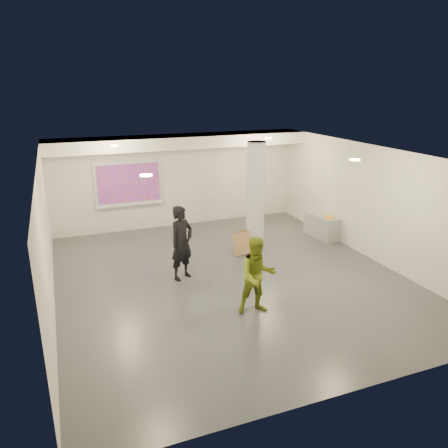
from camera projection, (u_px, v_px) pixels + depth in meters
name	position (u px, v px, depth m)	size (l,w,h in m)	color
floor	(230.00, 278.00, 10.61)	(8.00, 9.00, 0.01)	#3B3E43
ceiling	(231.00, 154.00, 9.69)	(8.00, 9.00, 0.01)	silver
wall_back	(178.00, 180.00, 14.14)	(8.00, 0.01, 3.00)	silver
wall_front	(350.00, 307.00, 6.16)	(8.00, 0.01, 3.00)	silver
wall_left	(46.00, 240.00, 8.77)	(0.01, 9.00, 3.00)	silver
wall_right	(370.00, 202.00, 11.53)	(0.01, 9.00, 3.00)	silver
soffit_band	(182.00, 141.00, 13.24)	(8.00, 1.10, 0.36)	white
downlight_nw	(114.00, 146.00, 11.15)	(0.22, 0.22, 0.02)	#FFF999
downlight_ne	(268.00, 138.00, 12.67)	(0.22, 0.22, 0.02)	#FFF999
downlight_sw	(146.00, 175.00, 7.60)	(0.22, 0.22, 0.02)	#FFF999
downlight_se	(355.00, 160.00, 9.12)	(0.22, 0.22, 0.02)	#FFF999
column	(256.00, 195.00, 12.26)	(0.52, 0.52, 3.00)	silver
projection_screen	(129.00, 184.00, 13.53)	(2.10, 0.13, 1.42)	silver
credenza	(322.00, 226.00, 13.30)	(0.50, 1.21, 0.70)	gray
postit_pad	(329.00, 217.00, 12.94)	(0.23, 0.32, 0.03)	yellow
cardboard_back	(244.00, 239.00, 12.44)	(0.50, 0.05, 0.54)	#956D44
cardboard_front	(242.00, 244.00, 12.00)	(0.56, 0.06, 0.62)	#956D44
woman	(182.00, 243.00, 10.32)	(0.66, 0.43, 1.81)	black
man	(258.00, 276.00, 8.78)	(0.79, 0.61, 1.62)	olive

